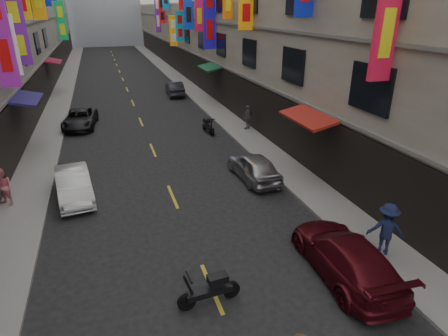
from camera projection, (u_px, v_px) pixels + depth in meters
sidewalk_left at (62, 93)px, 35.35m from camera, size 2.00×90.00×0.12m
sidewalk_right at (186, 85)px, 38.75m from camera, size 2.00×90.00×0.12m
street_awnings at (122, 92)px, 21.55m from camera, size 13.99×35.20×0.41m
lane_markings at (130, 96)px, 34.45m from camera, size 0.12×80.20×0.01m
scooter_crossing at (210, 290)px, 10.16m from camera, size 1.80×0.50×1.14m
scooter_far_right at (208, 126)px, 24.11m from camera, size 0.53×1.80×1.14m
car_left_mid at (74, 185)px, 15.77m from camera, size 1.78×3.93×1.25m
car_left_far at (80, 119)px, 25.16m from camera, size 2.43×4.43×1.17m
car_right_near at (345, 256)px, 11.20m from camera, size 2.07×4.60×1.31m
car_right_mid at (254, 166)px, 17.54m from camera, size 1.66×3.78×1.27m
car_right_far at (175, 89)px, 34.29m from camera, size 1.55×3.92×1.27m
pedestrian_lfar at (3, 187)px, 14.88m from camera, size 0.93×0.88×1.58m
pedestrian_rnear at (387, 229)px, 11.91m from camera, size 1.28×1.11×1.77m
pedestrian_rfar at (248, 117)px, 24.34m from camera, size 1.06×0.87×1.58m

